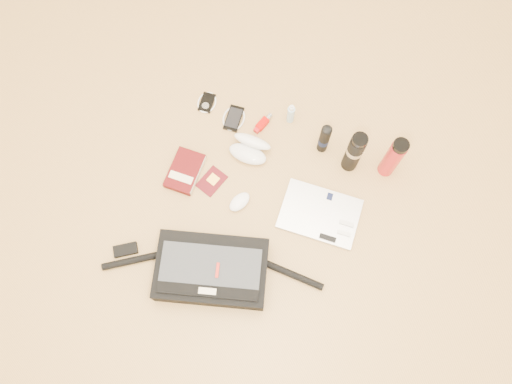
% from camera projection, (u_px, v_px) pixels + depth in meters
% --- Properties ---
extents(ground, '(4.00, 4.00, 0.00)m').
position_uv_depth(ground, '(248.00, 215.00, 2.13)').
color(ground, '#B2874A').
rests_on(ground, ground).
extents(messenger_bag, '(0.86, 0.40, 0.13)m').
position_uv_depth(messenger_bag, '(211.00, 270.00, 1.99)').
color(messenger_bag, black).
rests_on(messenger_bag, ground).
extents(laptop, '(0.35, 0.26, 0.03)m').
position_uv_depth(laptop, '(320.00, 214.00, 2.12)').
color(laptop, '#B9B9BC').
rests_on(laptop, ground).
extents(book, '(0.14, 0.20, 0.04)m').
position_uv_depth(book, '(185.00, 171.00, 2.17)').
color(book, '#460809').
rests_on(book, ground).
extents(passport, '(0.11, 0.14, 0.01)m').
position_uv_depth(passport, '(212.00, 181.00, 2.17)').
color(passport, '#4A090F').
rests_on(passport, ground).
extents(mouse, '(0.09, 0.12, 0.03)m').
position_uv_depth(mouse, '(240.00, 202.00, 2.13)').
color(mouse, white).
rests_on(mouse, ground).
extents(sunglasses_case, '(0.18, 0.15, 0.10)m').
position_uv_depth(sunglasses_case, '(250.00, 148.00, 2.19)').
color(sunglasses_case, silver).
rests_on(sunglasses_case, ground).
extents(ipod, '(0.10, 0.11, 0.01)m').
position_uv_depth(ipod, '(207.00, 103.00, 2.30)').
color(ipod, black).
rests_on(ipod, ground).
extents(phone, '(0.11, 0.14, 0.01)m').
position_uv_depth(phone, '(234.00, 118.00, 2.27)').
color(phone, black).
rests_on(phone, ground).
extents(inhaler, '(0.05, 0.11, 0.03)m').
position_uv_depth(inhaler, '(263.00, 123.00, 2.25)').
color(inhaler, '#B50400').
rests_on(inhaler, ground).
extents(spray_bottle, '(0.03, 0.03, 0.13)m').
position_uv_depth(spray_bottle, '(291.00, 114.00, 2.22)').
color(spray_bottle, '#9BC1D6').
rests_on(spray_bottle, ground).
extents(aerosol_can, '(0.06, 0.06, 0.20)m').
position_uv_depth(aerosol_can, '(324.00, 139.00, 2.14)').
color(aerosol_can, black).
rests_on(aerosol_can, ground).
extents(thermos_black, '(0.08, 0.08, 0.27)m').
position_uv_depth(thermos_black, '(354.00, 152.00, 2.08)').
color(thermos_black, black).
rests_on(thermos_black, ground).
extents(thermos_red, '(0.09, 0.09, 0.26)m').
position_uv_depth(thermos_red, '(393.00, 158.00, 2.07)').
color(thermos_red, '#B01920').
rests_on(thermos_red, ground).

